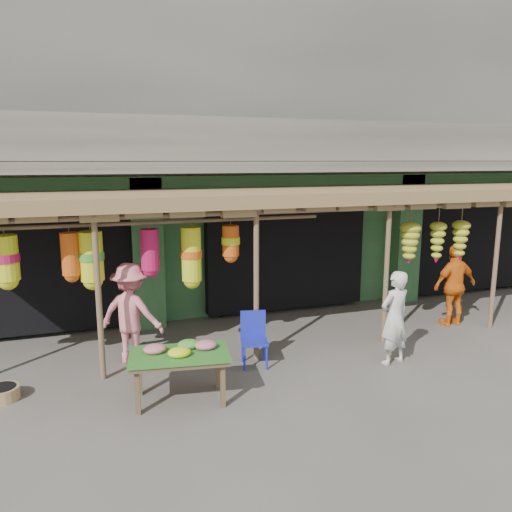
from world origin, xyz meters
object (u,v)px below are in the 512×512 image
object	(u,v)px
person_shopper	(131,313)
flower_table	(180,355)
person_front	(395,318)
blue_chair	(254,335)
person_vendor	(455,285)

from	to	relation	value
person_shopper	flower_table	bearing A→B (deg)	141.32
flower_table	person_front	bearing A→B (deg)	10.72
blue_chair	person_front	distance (m)	2.33
flower_table	person_shopper	world-z (taller)	person_shopper
person_front	person_vendor	distance (m)	2.63
blue_chair	person_front	xyz separation A→B (m)	(2.20, -0.71, 0.29)
flower_table	person_vendor	size ratio (longest dim) A/B	0.88
blue_chair	person_shopper	bearing A→B (deg)	170.88
blue_chair	person_shopper	xyz separation A→B (m)	(-1.89, 0.73, 0.35)
person_front	blue_chair	bearing A→B (deg)	-30.58
person_vendor	person_shopper	size ratio (longest dim) A/B	0.99
blue_chair	person_vendor	xyz separation A→B (m)	(4.50, 0.58, 0.34)
person_shopper	person_vendor	bearing A→B (deg)	-147.95
person_front	person_shopper	bearing A→B (deg)	-32.14
person_front	person_vendor	world-z (taller)	person_vendor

